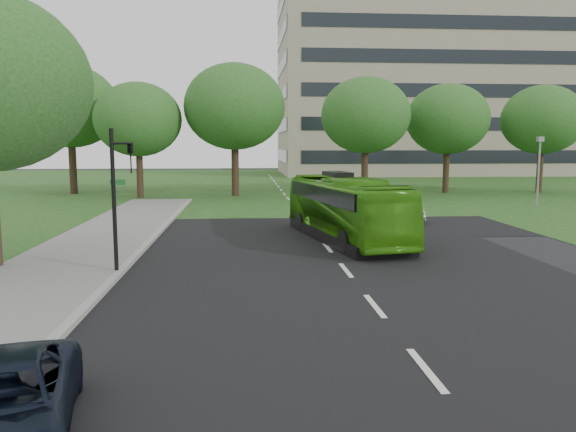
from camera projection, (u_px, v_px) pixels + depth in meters
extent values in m
plane|color=black|center=(358.00, 286.00, 15.98)|extent=(160.00, 160.00, 0.00)
cube|color=black|center=(295.00, 208.00, 35.76)|extent=(14.00, 120.00, 0.01)
cube|color=black|center=(305.00, 220.00, 29.83)|extent=(80.00, 12.00, 0.01)
cube|color=silver|center=(303.00, 218.00, 30.82)|extent=(0.15, 90.00, 0.01)
cube|color=gray|center=(38.00, 357.00, 10.49)|extent=(0.25, 60.00, 0.15)
cube|color=#204216|center=(274.00, 182.00, 60.48)|extent=(120.00, 60.00, 0.01)
cube|color=gray|center=(427.00, 82.00, 77.40)|extent=(40.00, 20.00, 25.00)
cube|color=black|center=(453.00, 73.00, 67.46)|extent=(36.80, 0.10, 23.00)
cube|color=black|center=(282.00, 81.00, 75.86)|extent=(0.10, 18.40, 23.00)
cylinder|color=black|center=(140.00, 176.00, 42.32)|extent=(0.49, 0.49, 3.27)
ellipsoid|color=#1E521B|center=(138.00, 119.00, 41.78)|extent=(6.49, 6.49, 5.52)
cylinder|color=black|center=(235.00, 172.00, 43.75)|extent=(0.57, 0.57, 3.79)
ellipsoid|color=#1E521B|center=(234.00, 107.00, 43.12)|extent=(7.79, 7.79, 6.62)
cylinder|color=black|center=(365.00, 173.00, 44.10)|extent=(0.53, 0.53, 3.49)
ellipsoid|color=#1E521B|center=(366.00, 115.00, 43.52)|extent=(6.94, 6.94, 5.90)
cylinder|color=black|center=(446.00, 173.00, 46.68)|extent=(0.51, 0.51, 3.38)
ellipsoid|color=#1E521B|center=(448.00, 119.00, 46.12)|extent=(6.79, 6.79, 5.77)
cylinder|color=black|center=(540.00, 172.00, 46.80)|extent=(0.51, 0.51, 3.38)
ellipsoid|color=#1E521B|center=(543.00, 120.00, 46.25)|extent=(6.66, 6.66, 5.66)
cylinder|color=black|center=(73.00, 170.00, 45.56)|extent=(0.59, 0.59, 3.94)
ellipsoid|color=#1E521B|center=(70.00, 106.00, 44.91)|extent=(7.73, 7.73, 6.57)
imported|color=#3B9111|center=(345.00, 209.00, 23.61)|extent=(3.99, 9.76, 2.65)
imported|color=#9A9A9F|center=(384.00, 209.00, 29.03)|extent=(4.32, 2.30, 1.35)
imported|color=black|center=(1.00, 405.00, 7.50)|extent=(2.69, 4.36, 1.13)
cylinder|color=black|center=(114.00, 203.00, 17.12)|extent=(0.13, 0.13, 4.50)
cylinder|color=black|center=(122.00, 143.00, 16.92)|extent=(0.63, 0.07, 0.07)
imported|color=black|center=(130.00, 158.00, 16.99)|extent=(0.18, 0.21, 0.90)
cube|color=#195926|center=(118.00, 182.00, 17.05)|extent=(0.45, 0.04, 0.16)
cylinder|color=gray|center=(538.00, 173.00, 36.72)|extent=(0.13, 0.13, 4.25)
cube|color=gray|center=(540.00, 139.00, 36.44)|extent=(0.40, 0.35, 0.32)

